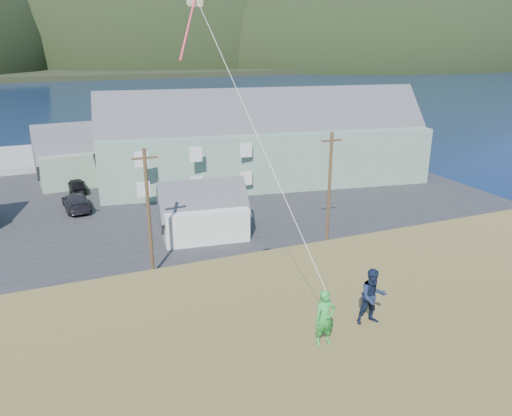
{
  "coord_description": "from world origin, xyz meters",
  "views": [
    {
      "loc": [
        -4.44,
        -29.02,
        15.13
      ],
      "look_at": [
        2.57,
        -11.91,
        8.8
      ],
      "focal_mm": 35.0,
      "sensor_mm": 36.0,
      "label": 1
    }
  ],
  "objects_px": {
    "shed_white": "(204,211)",
    "kite_flyer_green": "(325,318)",
    "shed_palegreen_far": "(92,154)",
    "wharf": "(43,157)",
    "kite_flyer_navy": "(373,297)",
    "lodge": "(264,140)"
  },
  "relations": [
    {
      "from": "shed_white",
      "to": "kite_flyer_green",
      "type": "relative_size",
      "value": 4.65
    },
    {
      "from": "shed_palegreen_far",
      "to": "kite_flyer_green",
      "type": "relative_size",
      "value": 7.6
    },
    {
      "from": "wharf",
      "to": "kite_flyer_green",
      "type": "xyz_separation_m",
      "value": [
        7.72,
        -58.88,
        7.55
      ]
    },
    {
      "from": "kite_flyer_navy",
      "to": "shed_palegreen_far",
      "type": "bearing_deg",
      "value": 104.48
    },
    {
      "from": "shed_white",
      "to": "kite_flyer_navy",
      "type": "relative_size",
      "value": 4.33
    },
    {
      "from": "shed_white",
      "to": "shed_palegreen_far",
      "type": "xyz_separation_m",
      "value": [
        -6.59,
        20.52,
        0.87
      ]
    },
    {
      "from": "lodge",
      "to": "wharf",
      "type": "bearing_deg",
      "value": 147.19
    },
    {
      "from": "shed_palegreen_far",
      "to": "kite_flyer_navy",
      "type": "bearing_deg",
      "value": -88.66
    },
    {
      "from": "shed_palegreen_far",
      "to": "lodge",
      "type": "bearing_deg",
      "value": -27.83
    },
    {
      "from": "lodge",
      "to": "kite_flyer_navy",
      "type": "distance_m",
      "value": 40.6
    },
    {
      "from": "wharf",
      "to": "lodge",
      "type": "relative_size",
      "value": 0.73
    },
    {
      "from": "shed_palegreen_far",
      "to": "kite_flyer_green",
      "type": "distance_m",
      "value": 46.69
    },
    {
      "from": "wharf",
      "to": "shed_palegreen_far",
      "type": "xyz_separation_m",
      "value": [
        5.23,
        -12.53,
        2.55
      ]
    },
    {
      "from": "lodge",
      "to": "shed_white",
      "type": "relative_size",
      "value": 4.83
    },
    {
      "from": "wharf",
      "to": "lodge",
      "type": "bearing_deg",
      "value": -41.84
    },
    {
      "from": "lodge",
      "to": "shed_palegreen_far",
      "type": "xyz_separation_m",
      "value": [
        -17.29,
        7.64,
        -1.7
      ]
    },
    {
      "from": "shed_palegreen_far",
      "to": "kite_flyer_green",
      "type": "height_order",
      "value": "kite_flyer_green"
    },
    {
      "from": "kite_flyer_navy",
      "to": "lodge",
      "type": "bearing_deg",
      "value": 80.4
    },
    {
      "from": "wharf",
      "to": "kite_flyer_navy",
      "type": "bearing_deg",
      "value": -80.76
    },
    {
      "from": "shed_palegreen_far",
      "to": "kite_flyer_navy",
      "type": "xyz_separation_m",
      "value": [
        4.29,
        -45.95,
        5.06
      ]
    },
    {
      "from": "shed_white",
      "to": "kite_flyer_green",
      "type": "bearing_deg",
      "value": -92.23
    },
    {
      "from": "wharf",
      "to": "shed_palegreen_far",
      "type": "relative_size",
      "value": 2.15
    }
  ]
}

